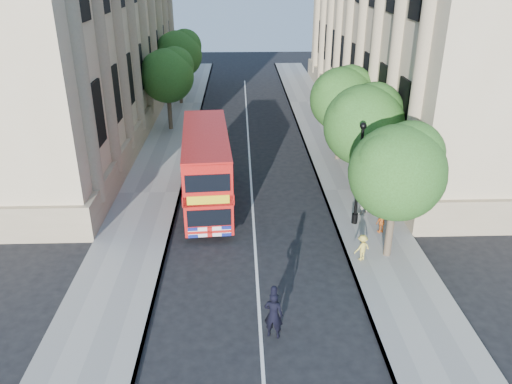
{
  "coord_description": "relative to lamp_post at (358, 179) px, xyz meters",
  "views": [
    {
      "loc": [
        -0.63,
        -15.7,
        11.82
      ],
      "look_at": [
        0.08,
        5.08,
        2.3
      ],
      "focal_mm": 35.0,
      "sensor_mm": 36.0,
      "label": 1
    }
  ],
  "objects": [
    {
      "name": "tree_right_near",
      "position": [
        0.84,
        -2.97,
        1.74
      ],
      "size": [
        4.0,
        4.0,
        6.08
      ],
      "color": "#473828",
      "rests_on": "ground"
    },
    {
      "name": "lamp_post",
      "position": [
        0.0,
        0.0,
        0.0
      ],
      "size": [
        0.32,
        0.32,
        5.16
      ],
      "color": "black",
      "rests_on": "pavement_right"
    },
    {
      "name": "pavement_right",
      "position": [
        0.75,
        4.0,
        -2.45
      ],
      "size": [
        3.5,
        80.0,
        0.12
      ],
      "primitive_type": "cube",
      "color": "gray",
      "rests_on": "ground"
    },
    {
      "name": "tree_right_far",
      "position": [
        0.84,
        9.03,
        1.8
      ],
      "size": [
        4.0,
        4.0,
        6.15
      ],
      "color": "#473828",
      "rests_on": "ground"
    },
    {
      "name": "building_left",
      "position": [
        -18.8,
        18.0,
        6.49
      ],
      "size": [
        12.0,
        38.0,
        18.0
      ],
      "primitive_type": "cube",
      "color": "tan",
      "rests_on": "ground"
    },
    {
      "name": "tree_right_mid",
      "position": [
        0.84,
        3.03,
        1.93
      ],
      "size": [
        4.2,
        4.2,
        6.37
      ],
      "color": "#473828",
      "rests_on": "ground"
    },
    {
      "name": "tree_left_back",
      "position": [
        -10.96,
        24.03,
        2.2
      ],
      "size": [
        4.2,
        4.2,
        6.65
      ],
      "color": "#473828",
      "rests_on": "ground"
    },
    {
      "name": "woman_pedestrian",
      "position": [
        0.56,
        1.1,
        -1.55
      ],
      "size": [
        1.03,
        1.0,
        1.67
      ],
      "primitive_type": "imported",
      "rotation": [
        0.0,
        0.0,
        3.79
      ],
      "color": "beige",
      "rests_on": "pavement_right"
    },
    {
      "name": "child_a",
      "position": [
        1.05,
        -1.01,
        -1.85
      ],
      "size": [
        0.69,
        0.48,
        1.08
      ],
      "primitive_type": "imported",
      "rotation": [
        0.0,
        0.0,
        3.53
      ],
      "color": "orange",
      "rests_on": "pavement_right"
    },
    {
      "name": "box_van",
      "position": [
        -7.5,
        4.78,
        -1.13
      ],
      "size": [
        2.45,
        5.08,
        2.81
      ],
      "rotation": [
        0.0,
        0.0,
        -0.09
      ],
      "color": "black",
      "rests_on": "ground"
    },
    {
      "name": "building_right",
      "position": [
        8.8,
        18.0,
        6.49
      ],
      "size": [
        12.0,
        38.0,
        18.0
      ],
      "primitive_type": "cube",
      "color": "tan",
      "rests_on": "ground"
    },
    {
      "name": "tree_left_far",
      "position": [
        -10.96,
        16.03,
        1.93
      ],
      "size": [
        4.0,
        4.0,
        6.3
      ],
      "color": "#473828",
      "rests_on": "ground"
    },
    {
      "name": "pavement_left",
      "position": [
        -10.75,
        4.0,
        -2.45
      ],
      "size": [
        3.5,
        80.0,
        0.12
      ],
      "primitive_type": "cube",
      "color": "gray",
      "rests_on": "ground"
    },
    {
      "name": "police_constable",
      "position": [
        -4.57,
        -8.0,
        -1.59
      ],
      "size": [
        0.77,
        0.62,
        1.83
      ],
      "primitive_type": "imported",
      "rotation": [
        0.0,
        0.0,
        2.83
      ],
      "color": "black",
      "rests_on": "ground"
    },
    {
      "name": "ground",
      "position": [
        -5.0,
        -6.0,
        -2.51
      ],
      "size": [
        120.0,
        120.0,
        0.0
      ],
      "primitive_type": "plane",
      "color": "black",
      "rests_on": "ground"
    },
    {
      "name": "child_b",
      "position": [
        -0.42,
        -3.34,
        -1.8
      ],
      "size": [
        0.88,
        0.74,
        1.18
      ],
      "primitive_type": "imported",
      "rotation": [
        0.0,
        0.0,
        3.61
      ],
      "color": "gold",
      "rests_on": "pavement_right"
    },
    {
      "name": "double_decker_bus",
      "position": [
        -7.39,
        2.6,
        -0.32
      ],
      "size": [
        2.9,
        8.72,
        3.96
      ],
      "rotation": [
        0.0,
        0.0,
        0.07
      ],
      "color": "#B6100C",
      "rests_on": "ground"
    }
  ]
}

